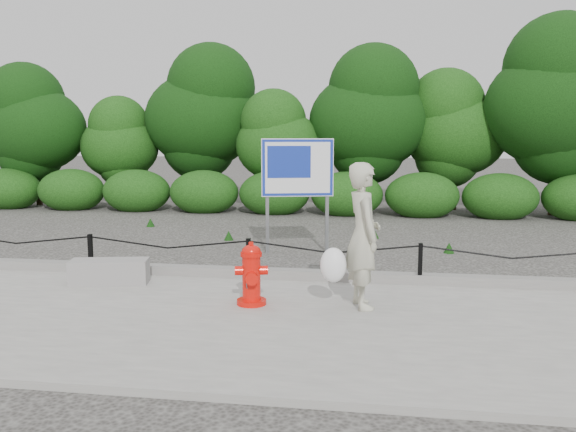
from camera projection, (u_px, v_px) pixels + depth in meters
The scene contains 9 objects.
ground at pixel (249, 283), 9.09m from camera, with size 90.00×90.00×0.00m, color #2D2B28.
sidewalk at pixel (212, 322), 7.13m from camera, with size 14.00×4.00×0.08m, color gray.
curb at pixel (249, 273), 9.12m from camera, with size 14.00×0.22×0.14m, color slate.
chain_barrier at pixel (248, 253), 9.03m from camera, with size 10.06×0.06×0.60m.
treeline at pixel (354, 117), 17.32m from camera, with size 20.40×3.98×5.20m.
fire_hydrant at pixel (251, 275), 7.65m from camera, with size 0.45×0.47×0.80m.
pedestrian at pixel (361, 237), 7.48m from camera, with size 0.82×0.76×1.80m.
concrete_block at pixel (109, 272), 8.73m from camera, with size 1.09×0.38×0.35m, color gray.
advertising_sign at pixel (297, 173), 11.17m from camera, with size 1.30×0.39×2.12m.
Camera 1 is at (1.94, -8.68, 2.25)m, focal length 38.00 mm.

